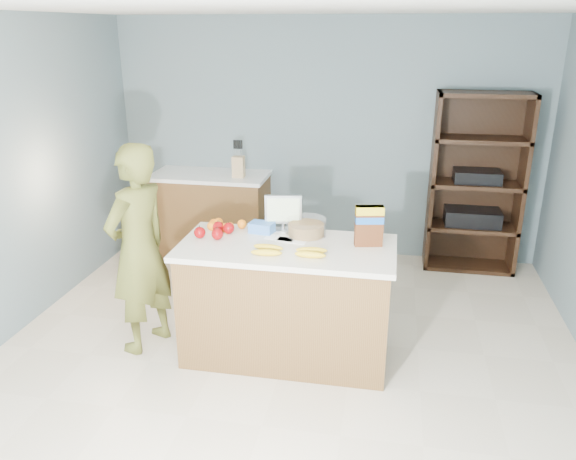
% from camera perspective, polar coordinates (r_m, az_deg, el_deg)
% --- Properties ---
extents(floor, '(4.50, 5.00, 0.02)m').
position_cam_1_polar(floor, '(4.20, -0.91, -14.57)').
color(floor, beige).
rests_on(floor, ground).
extents(walls, '(4.52, 5.02, 2.51)m').
position_cam_1_polar(walls, '(3.54, -1.06, 8.05)').
color(walls, slate).
rests_on(walls, ground).
extents(counter_peninsula, '(1.56, 0.76, 0.90)m').
position_cam_1_polar(counter_peninsula, '(4.24, -0.13, -7.68)').
color(counter_peninsula, brown).
rests_on(counter_peninsula, ground).
extents(back_cabinet, '(1.24, 0.62, 0.90)m').
position_cam_1_polar(back_cabinet, '(6.21, -7.75, 1.67)').
color(back_cabinet, brown).
rests_on(back_cabinet, ground).
extents(shelving_unit, '(0.90, 0.40, 1.80)m').
position_cam_1_polar(shelving_unit, '(6.00, 18.46, 4.26)').
color(shelving_unit, black).
rests_on(shelving_unit, ground).
extents(person, '(0.57, 0.69, 1.62)m').
position_cam_1_polar(person, '(4.35, -14.92, -1.95)').
color(person, brown).
rests_on(person, ground).
extents(knife_block, '(0.12, 0.10, 0.31)m').
position_cam_1_polar(knife_block, '(5.89, -5.05, 6.50)').
color(knife_block, tan).
rests_on(knife_block, back_cabinet).
extents(envelopes, '(0.33, 0.17, 0.00)m').
position_cam_1_polar(envelopes, '(4.15, -0.23, -0.95)').
color(envelopes, white).
rests_on(envelopes, counter_peninsula).
extents(bananas, '(0.53, 0.17, 0.05)m').
position_cam_1_polar(bananas, '(3.87, 0.11, -2.16)').
color(bananas, yellow).
rests_on(bananas, counter_peninsula).
extents(apples, '(0.27, 0.24, 0.09)m').
position_cam_1_polar(apples, '(4.24, -7.32, -0.04)').
color(apples, '#840508').
rests_on(apples, counter_peninsula).
extents(oranges, '(0.29, 0.21, 0.07)m').
position_cam_1_polar(oranges, '(4.35, -6.50, 0.40)').
color(oranges, orange).
rests_on(oranges, counter_peninsula).
extents(blue_carton, '(0.20, 0.15, 0.08)m').
position_cam_1_polar(blue_carton, '(4.28, -2.68, 0.26)').
color(blue_carton, blue).
rests_on(blue_carton, counter_peninsula).
extents(salad_bowl, '(0.30, 0.30, 0.13)m').
position_cam_1_polar(salad_bowl, '(4.22, 1.86, 0.20)').
color(salad_bowl, '#267219').
rests_on(salad_bowl, counter_peninsula).
extents(tv, '(0.28, 0.12, 0.28)m').
position_cam_1_polar(tv, '(4.28, -0.49, 1.96)').
color(tv, silver).
rests_on(tv, counter_peninsula).
extents(cereal_box, '(0.21, 0.11, 0.30)m').
position_cam_1_polar(cereal_box, '(4.02, 8.24, 0.73)').
color(cereal_box, '#592B14').
rests_on(cereal_box, counter_peninsula).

